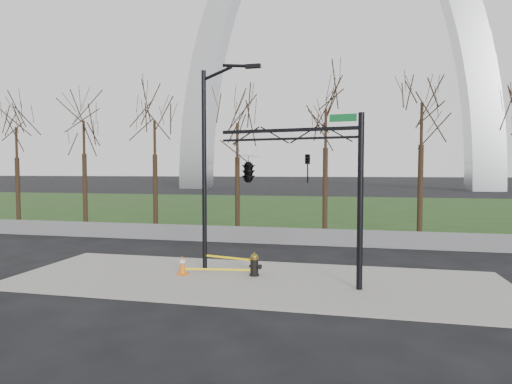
% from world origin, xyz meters
% --- Properties ---
extents(ground, '(500.00, 500.00, 0.00)m').
position_xyz_m(ground, '(0.00, 0.00, 0.00)').
color(ground, black).
rests_on(ground, ground).
extents(sidewalk, '(18.00, 6.00, 0.10)m').
position_xyz_m(sidewalk, '(0.00, 0.00, 0.05)').
color(sidewalk, gray).
rests_on(sidewalk, ground).
extents(grass_strip, '(120.00, 40.00, 0.06)m').
position_xyz_m(grass_strip, '(0.00, 30.00, 0.03)').
color(grass_strip, '#1F3C15').
rests_on(grass_strip, ground).
extents(guardrail, '(60.00, 0.30, 0.90)m').
position_xyz_m(guardrail, '(0.00, 8.00, 0.45)').
color(guardrail, '#59595B').
rests_on(guardrail, ground).
extents(gateway_arch, '(66.00, 6.00, 65.00)m').
position_xyz_m(gateway_arch, '(0.00, 75.00, 32.50)').
color(gateway_arch, silver).
rests_on(gateway_arch, ground).
extents(tree_row, '(55.63, 4.00, 8.89)m').
position_xyz_m(tree_row, '(4.81, 12.00, 4.45)').
color(tree_row, black).
rests_on(tree_row, ground).
extents(fire_hydrant, '(0.56, 0.39, 0.90)m').
position_xyz_m(fire_hydrant, '(-0.10, 0.48, 0.51)').
color(fire_hydrant, black).
rests_on(fire_hydrant, sidewalk).
extents(traffic_cone, '(0.48, 0.48, 0.72)m').
position_xyz_m(traffic_cone, '(-2.85, 0.09, 0.46)').
color(traffic_cone, orange).
rests_on(traffic_cone, sidewalk).
extents(street_light, '(2.39, 0.28, 8.21)m').
position_xyz_m(street_light, '(-2.03, 0.96, 4.69)').
color(street_light, black).
rests_on(street_light, ground).
extents(traffic_signal_mast, '(5.06, 2.53, 6.00)m').
position_xyz_m(traffic_signal_mast, '(0.52, -0.07, 4.15)').
color(traffic_signal_mast, black).
rests_on(traffic_signal_mast, ground).
extents(caution_tape, '(2.74, 0.88, 0.45)m').
position_xyz_m(caution_tape, '(-1.35, 0.48, 0.48)').
color(caution_tape, yellow).
rests_on(caution_tape, ground).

